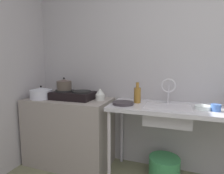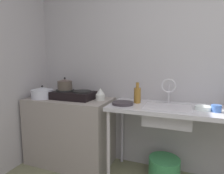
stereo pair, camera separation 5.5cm
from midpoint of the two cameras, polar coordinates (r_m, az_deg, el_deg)
name	(u,v)px [view 2 (the right image)]	position (r m, az deg, el deg)	size (l,w,h in m)	color
counter_concrete	(70,131)	(2.41, -12.36, -13.22)	(1.03, 0.54, 0.82)	gray
counter_sink	(184,114)	(1.94, 22.37, -7.94)	(1.49, 0.54, 0.82)	silver
stove	(74,95)	(2.25, -11.30, -2.41)	(0.50, 0.30, 0.11)	black
pot_on_left_burner	(65,84)	(2.30, -13.89, 0.81)	(0.18, 0.18, 0.15)	#473D35
pot_beside_stove	(42,93)	(2.40, -20.37, -1.69)	(0.27, 0.27, 0.16)	silver
percolator	(100,94)	(2.13, -2.92, -2.33)	(0.11, 0.11, 0.14)	silver
sink_basin	(167,115)	(1.93, 17.73, -8.47)	(0.45, 0.32, 0.17)	silver
faucet	(169,87)	(2.01, 18.07, -0.08)	(0.15, 0.09, 0.27)	silver
frying_pan	(123,103)	(1.92, 4.20, -5.10)	(0.22, 0.22, 0.03)	#352E34
cup_by_rack	(216,108)	(1.89, 30.62, -5.79)	(0.09, 0.09, 0.06)	#416AB9
small_bowl_on_drainboard	(203,108)	(1.91, 27.49, -5.87)	(0.15, 0.15, 0.04)	white
bottle_by_sink	(137,95)	(2.01, 8.73, -2.40)	(0.08, 0.08, 0.23)	olive
bucket_on_floor	(164,169)	(2.21, 16.79, -23.55)	(0.33, 0.33, 0.25)	#3A8E52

